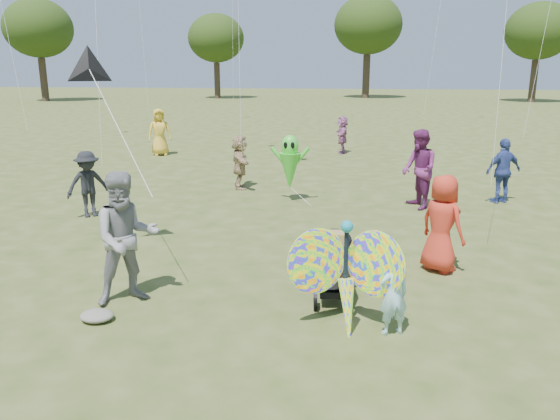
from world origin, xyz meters
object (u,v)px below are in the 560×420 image
Objects in this scene: crowd_a at (442,224)px; crowd_j at (342,135)px; child_girl at (394,295)px; crowd_c at (503,171)px; crowd_g at (159,132)px; crowd_b at (88,184)px; jogging_stroller at (334,261)px; butterfly_kite at (346,277)px; crowd_e at (419,169)px; adult_man at (126,238)px; crowd_d at (240,162)px; alien_kite at (290,165)px.

crowd_a is 13.14m from crowd_j.
child_girl is 0.74× the size of crowd_j.
crowd_c reaches higher than child_girl.
crowd_a is at bearing -78.36° from crowd_g.
child_girl is 8.30m from crowd_b.
butterfly_kite is at bearing -84.05° from jogging_stroller.
crowd_a is at bearing -18.23° from crowd_e.
crowd_d is (0.02, 7.91, -0.22)m from adult_man.
adult_man is 7.91m from crowd_d.
crowd_a is (4.77, 1.94, -0.15)m from adult_man.
jogging_stroller is (-1.83, -5.79, -0.36)m from crowd_e.
crowd_b is 0.89× the size of butterfly_kite.
crowd_a is (0.94, 2.46, 0.29)m from child_girl.
adult_man reaches higher than crowd_b.
crowd_j is 0.86× the size of alien_kite.
crowd_d is 0.84× the size of crowd_g.
adult_man is at bearing -98.90° from crowd_g.
crowd_e is at bearing -2.20° from crowd_c.
crowd_c is 2.37m from crowd_e.
crowd_a is at bearing -11.53° from adult_man.
crowd_b is 7.06m from jogging_stroller.
crowd_a is 14.64m from crowd_g.
adult_man is at bearing 67.19° from crowd_a.
crowd_b is 0.89× the size of alien_kite.
child_girl is at bearing -25.78° from crowd_e.
child_girl is 8.32m from crowd_c.
crowd_c is at bearing 24.81° from crowd_j.
crowd_a is 0.92× the size of crowd_g.
crowd_j is at bearing -84.98° from crowd_c.
jogging_stroller is (-0.81, 1.00, 0.06)m from child_girl.
adult_man is at bearing -14.51° from crowd_j.
crowd_b is (-7.60, 2.50, -0.07)m from crowd_a.
child_girl is 0.65× the size of crowd_a.
crowd_g is (-9.12, 11.46, 0.07)m from crowd_a.
adult_man is 10.03m from crowd_c.
crowd_c is at bearing -110.95° from crowd_d.
crowd_b is 1.04× the size of crowd_j.
crowd_a is at bearing 4.77° from crowd_j.
crowd_j is at bearing -36.03° from crowd_d.
alien_kite is at bearing -145.88° from crowd_d.
crowd_g is at bearing -52.61° from crowd_c.
crowd_j is at bearing 45.86° from adult_man.
crowd_c is 7.79m from jogging_stroller.
crowd_j is at bearing 22.70° from crowd_b.
crowd_c is at bearing 94.38° from crowd_e.
crowd_a is at bearing -156.22° from crowd_d.
crowd_d is at bearing -30.04° from crowd_c.
butterfly_kite is (6.04, -4.95, -0.01)m from crowd_b.
alien_kite is (-1.13, -8.42, 0.23)m from crowd_j.
crowd_a reaches higher than jogging_stroller.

